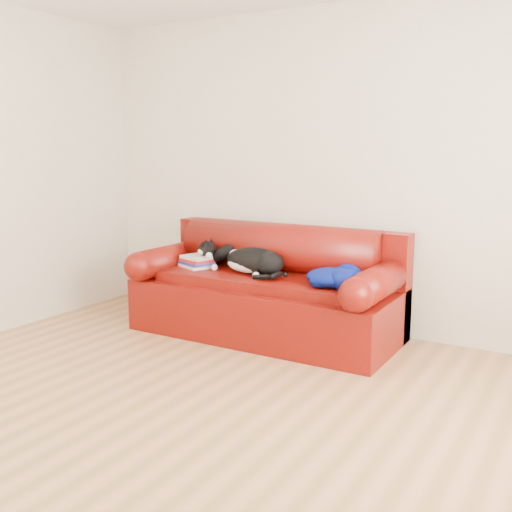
# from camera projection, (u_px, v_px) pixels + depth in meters

# --- Properties ---
(ground) EXTENTS (4.50, 4.50, 0.00)m
(ground) POSITION_uv_depth(u_px,v_px,m) (187.00, 414.00, 3.39)
(ground) COLOR olive
(ground) RESTS_ON ground
(room_shell) EXTENTS (4.52, 4.02, 2.61)m
(room_shell) POSITION_uv_depth(u_px,v_px,m) (202.00, 112.00, 3.05)
(room_shell) COLOR beige
(room_shell) RESTS_ON ground
(sofa_base) EXTENTS (2.10, 0.90, 0.50)m
(sofa_base) POSITION_uv_depth(u_px,v_px,m) (265.00, 306.00, 4.79)
(sofa_base) COLOR #3F0204
(sofa_base) RESTS_ON ground
(sofa_back) EXTENTS (2.10, 1.01, 0.88)m
(sofa_back) POSITION_uv_depth(u_px,v_px,m) (280.00, 264.00, 4.94)
(sofa_back) COLOR #3F0204
(sofa_back) RESTS_ON ground
(book_stack) EXTENTS (0.33, 0.30, 0.10)m
(book_stack) POSITION_uv_depth(u_px,v_px,m) (197.00, 262.00, 5.00)
(book_stack) COLOR white
(book_stack) RESTS_ON sofa_base
(cat) EXTENTS (0.69, 0.41, 0.26)m
(cat) POSITION_uv_depth(u_px,v_px,m) (253.00, 261.00, 4.74)
(cat) COLOR black
(cat) RESTS_ON sofa_base
(blanket) EXTENTS (0.51, 0.48, 0.16)m
(blanket) POSITION_uv_depth(u_px,v_px,m) (336.00, 277.00, 4.33)
(blanket) COLOR #030245
(blanket) RESTS_ON sofa_base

